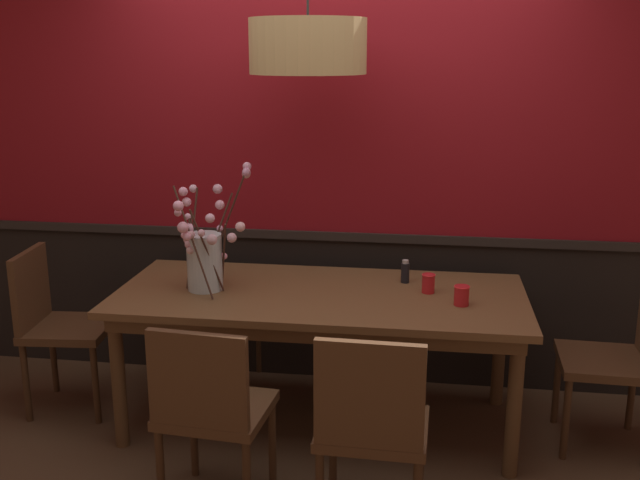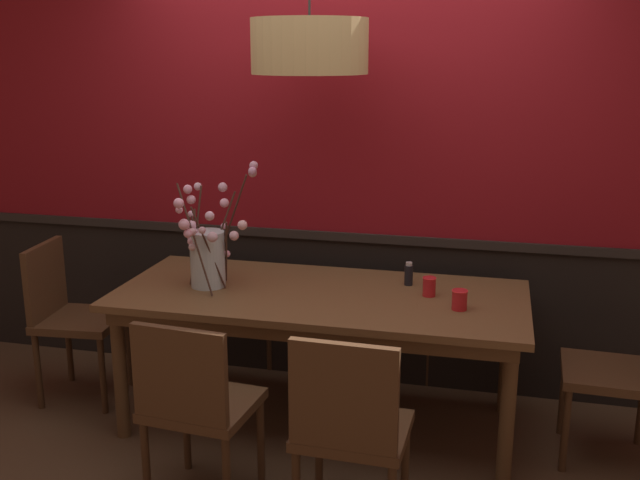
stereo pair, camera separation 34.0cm
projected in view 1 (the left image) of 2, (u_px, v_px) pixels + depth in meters
name	position (u px, v px, depth m)	size (l,w,h in m)	color
ground_plane	(320.00, 423.00, 3.98)	(24.00, 24.00, 0.00)	#4C3321
back_wall	(336.00, 144.00, 4.24)	(5.93, 0.14, 2.87)	black
dining_table	(320.00, 306.00, 3.82)	(2.10, 0.93, 0.74)	brown
chair_head_west_end	(56.00, 320.00, 4.04)	(0.47, 0.46, 0.90)	#4C301C
chair_far_side_right	(391.00, 282.00, 4.65)	(0.47, 0.45, 0.96)	#4C301C
chair_near_side_left	(210.00, 406.00, 3.10)	(0.48, 0.45, 0.87)	#4C301C
chair_head_east_end	(622.00, 352.00, 3.64)	(0.46, 0.45, 0.91)	#4C301C
chair_far_side_left	(294.00, 279.00, 4.73)	(0.46, 0.46, 0.95)	#4C301C
chair_near_side_right	(371.00, 423.00, 2.95)	(0.46, 0.42, 0.90)	#4C301C
vase_with_blossoms	(205.00, 255.00, 3.80)	(0.35, 0.56, 0.62)	silver
candle_holder_nearer_center	(462.00, 295.00, 3.59)	(0.08, 0.08, 0.10)	red
candle_holder_nearer_edge	(428.00, 283.00, 3.78)	(0.07, 0.07, 0.10)	red
condiment_bottle	(405.00, 272.00, 3.94)	(0.05, 0.05, 0.12)	black
pendant_lamp	(308.00, 46.00, 3.57)	(0.57, 0.57, 1.03)	tan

